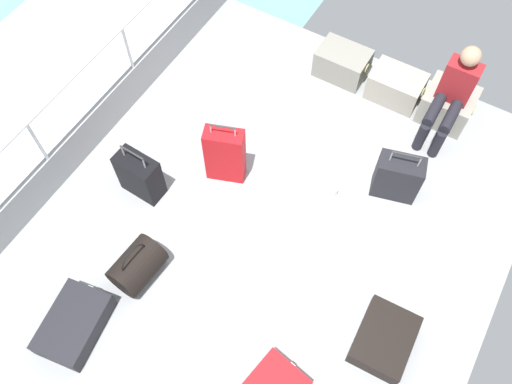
# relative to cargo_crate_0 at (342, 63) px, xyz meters

# --- Properties ---
(ground_plane) EXTENTS (4.40, 5.20, 0.06)m
(ground_plane) POSITION_rel_cargo_crate_0_xyz_m (0.30, -2.16, -0.21)
(ground_plane) COLOR #939699
(gunwale_port) EXTENTS (0.06, 5.20, 0.45)m
(gunwale_port) POSITION_rel_cargo_crate_0_xyz_m (-1.87, -2.16, 0.05)
(gunwale_port) COLOR #939699
(gunwale_port) RESTS_ON ground_plane
(railing_port) EXTENTS (0.04, 4.20, 1.02)m
(railing_port) POSITION_rel_cargo_crate_0_xyz_m (-1.87, -2.16, 0.61)
(railing_port) COLOR silver
(railing_port) RESTS_ON ground_plane
(sea_wake) EXTENTS (12.00, 12.00, 0.01)m
(sea_wake) POSITION_rel_cargo_crate_0_xyz_m (-3.30, -2.16, -0.52)
(sea_wake) COLOR #6B99A8
(sea_wake) RESTS_ON ground_plane
(cargo_crate_0) EXTENTS (0.62, 0.41, 0.35)m
(cargo_crate_0) POSITION_rel_cargo_crate_0_xyz_m (0.00, 0.00, 0.00)
(cargo_crate_0) COLOR gray
(cargo_crate_0) RESTS_ON ground_plane
(cargo_crate_1) EXTENTS (0.62, 0.40, 0.35)m
(cargo_crate_1) POSITION_rel_cargo_crate_0_xyz_m (0.68, -0.01, -0.00)
(cargo_crate_1) COLOR #9E9989
(cargo_crate_1) RESTS_ON ground_plane
(cargo_crate_2) EXTENTS (0.56, 0.49, 0.38)m
(cargo_crate_2) POSITION_rel_cargo_crate_0_xyz_m (1.28, 0.02, 0.02)
(cargo_crate_2) COLOR gray
(cargo_crate_2) RESTS_ON ground_plane
(passenger_seated) EXTENTS (0.34, 0.66, 1.08)m
(passenger_seated) POSITION_rel_cargo_crate_0_xyz_m (1.28, -0.17, 0.39)
(passenger_seated) COLOR maroon
(passenger_seated) RESTS_ON ground_plane
(suitcase_0) EXTENTS (0.50, 0.35, 0.67)m
(suitcase_0) POSITION_rel_cargo_crate_0_xyz_m (1.17, -1.19, 0.09)
(suitcase_0) COLOR black
(suitcase_0) RESTS_ON ground_plane
(suitcase_2) EXTENTS (0.44, 0.25, 0.69)m
(suitcase_2) POSITION_rel_cargo_crate_0_xyz_m (-1.06, -2.48, 0.09)
(suitcase_2) COLOR black
(suitcase_2) RESTS_ON ground_plane
(suitcase_3) EXTENTS (0.43, 0.31, 0.83)m
(suitcase_3) POSITION_rel_cargo_crate_0_xyz_m (-0.42, -1.88, 0.18)
(suitcase_3) COLOR red
(suitcase_3) RESTS_ON ground_plane
(suitcase_4) EXTENTS (0.55, 0.74, 0.22)m
(suitcase_4) POSITION_rel_cargo_crate_0_xyz_m (-0.72, -3.97, -0.06)
(suitcase_4) COLOR black
(suitcase_4) RESTS_ON ground_plane
(suitcase_5) EXTENTS (0.49, 0.63, 0.21)m
(suitcase_5) POSITION_rel_cargo_crate_0_xyz_m (1.72, -2.69, -0.07)
(suitcase_5) COLOR black
(suitcase_5) RESTS_ON ground_plane
(duffel_bag) EXTENTS (0.39, 0.52, 0.51)m
(duffel_bag) POSITION_rel_cargo_crate_0_xyz_m (-0.54, -3.25, 0.00)
(duffel_bag) COLOR black
(duffel_bag) RESTS_ON ground_plane
(paper_cup) EXTENTS (0.08, 0.08, 0.10)m
(paper_cup) POSITION_rel_cargo_crate_0_xyz_m (0.66, -1.52, -0.13)
(paper_cup) COLOR white
(paper_cup) RESTS_ON ground_plane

